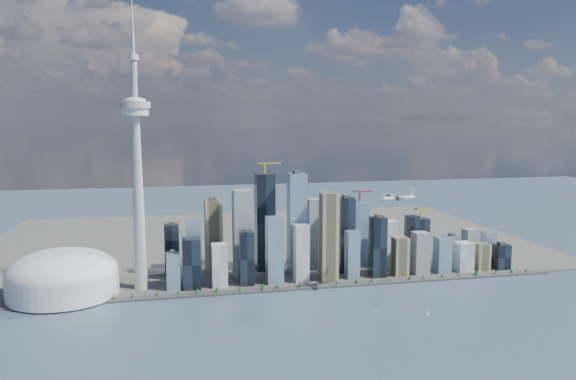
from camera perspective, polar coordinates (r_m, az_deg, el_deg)
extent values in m
plane|color=#304755|center=(884.98, 5.03, -14.68)|extent=(4000.00, 4000.00, 0.00)
cube|color=#383838|center=(1111.43, 1.09, -9.91)|extent=(1100.00, 22.00, 4.00)
cube|color=#4C4C47|center=(1538.42, -2.86, -5.07)|extent=(1400.00, 900.00, 3.00)
cylinder|color=#3F2D1E|center=(1105.36, -24.14, -10.49)|extent=(1.00, 1.00, 2.40)
cone|color=#1C4819|center=(1104.31, -24.15, -10.31)|extent=(7.20, 7.20, 8.00)
cylinder|color=#3F2D1E|center=(1090.91, -19.60, -10.50)|extent=(1.00, 1.00, 2.40)
cone|color=#1C4819|center=(1089.85, -19.61, -10.32)|extent=(7.20, 7.20, 8.00)
cylinder|color=#3F2D1E|center=(1083.23, -14.97, -10.45)|extent=(1.00, 1.00, 2.40)
cone|color=#1C4819|center=(1082.15, -14.98, -10.27)|extent=(7.20, 7.20, 8.00)
cylinder|color=#3F2D1E|center=(1082.45, -10.31, -10.33)|extent=(1.00, 1.00, 2.40)
cone|color=#1C4819|center=(1081.37, -10.32, -10.15)|extent=(7.20, 7.20, 8.00)
cylinder|color=#3F2D1E|center=(1088.59, -5.68, -10.14)|extent=(1.00, 1.00, 2.40)
cone|color=#1C4819|center=(1087.51, -5.68, -9.96)|extent=(7.20, 7.20, 8.00)
cylinder|color=#3F2D1E|center=(1101.53, -1.13, -9.90)|extent=(1.00, 1.00, 2.40)
cone|color=#1C4819|center=(1100.47, -1.13, -9.72)|extent=(7.20, 7.20, 8.00)
cylinder|color=#3F2D1E|center=(1121.05, 3.28, -9.60)|extent=(1.00, 1.00, 2.40)
cone|color=#1C4819|center=(1120.01, 3.28, -9.42)|extent=(7.20, 7.20, 8.00)
cylinder|color=#3F2D1E|center=(1146.80, 7.51, -9.26)|extent=(1.00, 1.00, 2.40)
cone|color=#1C4819|center=(1145.78, 7.51, -9.09)|extent=(7.20, 7.20, 8.00)
cylinder|color=#3F2D1E|center=(1178.37, 11.52, -8.89)|extent=(1.00, 1.00, 2.40)
cone|color=#1C4819|center=(1177.38, 11.52, -8.72)|extent=(7.20, 7.20, 8.00)
cylinder|color=#3F2D1E|center=(1215.32, 15.29, -8.51)|extent=(1.00, 1.00, 2.40)
cone|color=#1C4819|center=(1214.36, 15.30, -8.34)|extent=(7.20, 7.20, 8.00)
cylinder|color=#3F2D1E|center=(1257.17, 18.83, -8.11)|extent=(1.00, 1.00, 2.40)
cone|color=#1C4819|center=(1256.24, 18.84, -7.95)|extent=(7.20, 7.20, 8.00)
cylinder|color=#3F2D1E|center=(1303.44, 22.12, -7.72)|extent=(1.00, 1.00, 2.40)
cone|color=#1C4819|center=(1302.55, 22.12, -7.56)|extent=(7.20, 7.20, 8.00)
cube|color=black|center=(1108.52, -9.58, -7.36)|extent=(34.00, 34.00, 98.48)
cube|color=#80A0C1|center=(1153.78, -9.73, -6.09)|extent=(30.00, 30.00, 125.33)
cube|color=silver|center=(1113.61, -6.98, -7.60)|extent=(30.00, 30.00, 85.05)
cube|color=tan|center=(1207.10, -7.49, -4.69)|extent=(36.00, 36.00, 156.67)
cube|color=gray|center=(1156.81, -4.54, -4.50)|extent=(38.00, 38.00, 183.52)
cube|color=black|center=(1117.11, -4.16, -6.92)|extent=(28.00, 28.00, 107.43)
cube|color=#80A0C1|center=(1122.88, -1.38, -6.13)|extent=(32.00, 32.00, 134.28)
cube|color=black|center=(1215.97, -2.34, -3.26)|extent=(40.00, 40.00, 210.38)
cube|color=#80A0C1|center=(1173.59, 0.79, -3.53)|extent=(36.00, 36.00, 214.86)
cube|color=silver|center=(1136.55, 1.36, -6.43)|extent=(28.00, 28.00, 116.38)
cube|color=tan|center=(1143.70, 4.06, -4.75)|extent=(34.00, 34.00, 179.05)
cube|color=gray|center=(1245.28, 2.67, -4.37)|extent=(30.00, 30.00, 152.19)
cube|color=black|center=(1208.44, 5.88, -4.55)|extent=(32.00, 32.00, 161.14)
cube|color=#80A0C1|center=(1169.23, 6.64, -6.54)|extent=(26.00, 26.00, 98.48)
cube|color=black|center=(1183.15, 8.95, -5.74)|extent=(30.00, 30.00, 125.33)
cube|color=#80A0C1|center=(1277.21, 7.23, -4.33)|extent=(34.00, 34.00, 143.24)
cube|color=silver|center=(1248.74, 10.25, -5.50)|extent=(28.00, 28.00, 107.43)
cube|color=tan|center=(1207.15, 11.15, -6.62)|extent=(30.00, 30.00, 80.57)
cube|color=gray|center=(1226.66, 13.31, -6.24)|extent=(32.00, 32.00, 89.52)
cube|color=black|center=(1267.66, 12.34, -5.15)|extent=(26.00, 26.00, 116.38)
cube|color=#80A0C1|center=(1250.42, 15.38, -6.37)|extent=(30.00, 30.00, 76.09)
cube|color=black|center=(1339.14, 13.29, -4.91)|extent=(28.00, 28.00, 98.48)
cube|color=#80A0C1|center=(1317.53, 16.29, -5.91)|extent=(30.00, 30.00, 67.14)
cube|color=silver|center=(1275.74, 17.37, -6.48)|extent=(34.00, 34.00, 62.67)
cube|color=tan|center=(1298.90, 19.10, -6.41)|extent=(28.00, 28.00, 58.19)
cube|color=gray|center=(1338.01, 18.00, -5.47)|extent=(30.00, 30.00, 80.57)
cube|color=black|center=(1323.19, 20.76, -6.33)|extent=(32.00, 32.00, 53.71)
cube|color=#80A0C1|center=(1362.06, 19.63, -5.51)|extent=(26.00, 26.00, 71.62)
cube|color=black|center=(1208.32, -11.75, -5.97)|extent=(30.00, 30.00, 107.43)
cube|color=#80A0C1|center=(1110.88, -11.65, -8.09)|extent=(26.00, 26.00, 71.62)
cube|color=yellow|center=(1200.16, -2.37, 2.20)|extent=(3.00, 3.00, 22.00)
cube|color=yellow|center=(1200.71, -1.98, 2.73)|extent=(55.00, 2.20, 2.20)
cube|color=#383838|center=(1196.30, -3.15, 2.81)|extent=(6.00, 4.00, 4.00)
cube|color=#A21917|center=(1263.25, 7.29, -0.66)|extent=(3.00, 3.00, 22.00)
cube|color=#A21917|center=(1264.23, 7.61, -0.16)|extent=(48.00, 2.20, 2.20)
cube|color=#383838|center=(1256.75, 6.69, -0.09)|extent=(6.00, 4.00, 4.00)
cube|color=yellow|center=(1327.93, 13.37, -2.37)|extent=(3.00, 3.00, 22.00)
cube|color=yellow|center=(1329.11, 13.65, -1.89)|extent=(45.00, 2.20, 2.20)
cube|color=#383838|center=(1320.05, 12.86, -1.84)|extent=(6.00, 4.00, 4.00)
cone|color=#A5A5A0|center=(1104.26, -14.96, -1.17)|extent=(26.00, 26.00, 340.00)
cylinder|color=silver|center=(1093.01, -15.25, 7.68)|extent=(48.00, 48.00, 14.00)
cylinder|color=#A5A5A0|center=(1093.22, -15.27, 8.31)|extent=(56.00, 56.00, 12.00)
ellipsoid|color=silver|center=(1093.42, -15.29, 8.73)|extent=(40.00, 40.00, 14.00)
cylinder|color=#A5A5A0|center=(1095.34, -15.36, 10.82)|extent=(11.00, 11.00, 80.00)
cylinder|color=silver|center=(1098.70, -15.43, 12.90)|extent=(18.00, 18.00, 10.00)
cone|color=silver|center=(1106.14, -15.54, 15.89)|extent=(7.00, 7.00, 105.00)
cylinder|color=silver|center=(1140.07, -21.86, -8.80)|extent=(200.00, 200.00, 44.00)
ellipsoid|color=silver|center=(1134.37, -21.91, -7.73)|extent=(200.00, 200.00, 84.00)
cylinder|color=silver|center=(1047.86, 11.05, -0.81)|extent=(64.76, 21.88, 7.95)
cone|color=silver|center=(1028.56, 9.54, -0.93)|extent=(10.22, 9.66, 7.95)
cone|color=silver|center=(1068.61, 12.56, -0.70)|extent=(13.86, 10.47, 7.95)
cube|color=silver|center=(1045.83, 10.94, -0.59)|extent=(24.90, 70.04, 1.24)
cylinder|color=silver|center=(1035.20, 11.39, -0.79)|extent=(14.31, 7.35, 4.47)
cylinder|color=silver|center=(1057.05, 10.51, -0.61)|extent=(14.31, 7.35, 4.47)
cylinder|color=#3F3F3F|center=(1030.82, 11.05, -0.82)|extent=(2.54, 9.78, 9.94)
cylinder|color=#3F3F3F|center=(1052.76, 10.18, -0.63)|extent=(2.54, 9.78, 9.94)
cube|color=silver|center=(1065.30, 12.41, -0.29)|extent=(7.00, 2.49, 13.66)
cube|color=silver|center=(1064.43, 12.42, 0.09)|extent=(10.22, 23.01, 0.87)
cube|color=silver|center=(1001.20, 13.98, -12.19)|extent=(5.99, 1.99, 0.79)
cylinder|color=#999999|center=(999.71, 13.99, -11.95)|extent=(0.24, 0.24, 8.89)
cube|color=silver|center=(998.63, 8.80, -12.11)|extent=(6.13, 3.41, 0.78)
cylinder|color=#999999|center=(997.15, 8.81, -11.87)|extent=(0.23, 0.23, 8.81)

